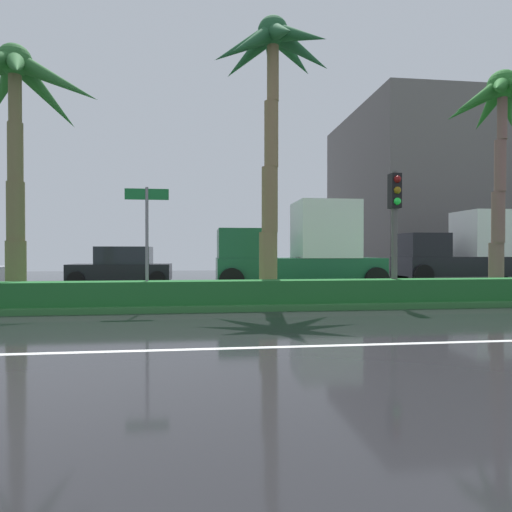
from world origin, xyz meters
TOP-DOWN VIEW (x-y plane):
  - ground_plane at (0.00, 9.00)m, footprint 90.00×42.00m
  - near_lane_divider_stripe at (0.00, 2.00)m, footprint 81.00×0.14m
  - median_strip at (0.00, 8.00)m, footprint 85.50×4.00m
  - median_hedge at (0.00, 6.60)m, footprint 76.50×0.70m
  - palm_tree_mid_left at (-3.80, 8.19)m, footprint 4.74×4.40m
  - palm_tree_centre_left at (3.48, 8.00)m, footprint 3.65×3.82m
  - palm_tree_centre at (10.87, 8.04)m, footprint 3.53×3.55m
  - traffic_signal_median_right at (6.69, 6.72)m, footprint 0.28×0.43m
  - street_name_sign at (0.01, 6.63)m, footprint 1.10×0.08m
  - car_in_traffic_second at (-2.10, 14.96)m, footprint 4.30×2.02m
  - box_truck_lead at (5.22, 11.97)m, footprint 6.40×2.64m
  - box_truck_following at (14.00, 14.84)m, footprint 6.40×2.64m
  - building_far_right at (20.96, 27.48)m, footprint 16.31×13.56m

SIDE VIEW (x-z plane):
  - ground_plane at x=0.00m, z-range -0.10..0.00m
  - near_lane_divider_stripe at x=0.00m, z-range 0.00..0.01m
  - median_strip at x=0.00m, z-range 0.00..0.15m
  - median_hedge at x=0.00m, z-range 0.15..0.75m
  - car_in_traffic_second at x=-2.10m, z-range -0.03..1.69m
  - box_truck_lead at x=5.22m, z-range -0.18..3.28m
  - box_truck_following at x=14.00m, z-range -0.18..3.28m
  - street_name_sign at x=0.01m, z-range 0.58..3.58m
  - traffic_signal_median_right at x=6.69m, z-range 0.83..4.41m
  - palm_tree_mid_left at x=-3.80m, z-range 2.13..9.29m
  - palm_tree_centre at x=10.87m, z-range 2.35..9.45m
  - building_far_right at x=20.96m, z-range 0.00..12.13m
  - palm_tree_centre_left at x=3.48m, z-range 2.52..10.80m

